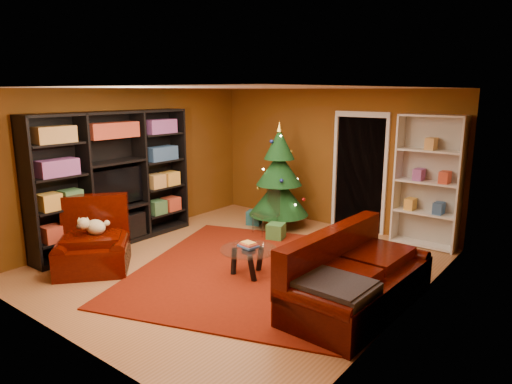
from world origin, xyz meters
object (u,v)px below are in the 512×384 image
Objects in this scene: rug at (252,270)px; gift_box_green at (276,232)px; armchair at (93,242)px; acrylic_chair at (265,215)px; gift_box_red at (294,214)px; christmas_tree at (279,177)px; dog at (96,227)px; white_bookshelf at (428,182)px; media_unit at (114,179)px; gift_box_teal at (254,218)px; coffee_table at (249,262)px; sofa at (360,271)px.

rug is 1.49m from gift_box_green.
armchair is 1.40× the size of acrylic_chair.
gift_box_red is 0.19× the size of armchair.
christmas_tree reaches higher than dog.
armchair reaches higher than acrylic_chair.
white_bookshelf is (2.15, 1.26, 0.95)m from gift_box_green.
rug is at bearing -120.74° from white_bookshelf.
gift_box_green is 3.06m from armchair.
dog is (0.70, -0.84, -0.50)m from media_unit.
media_unit is 2.79m from gift_box_teal.
white_bookshelf is at bearing 36.51° from media_unit.
rug is 4.61× the size of coffee_table.
white_bookshelf reaches higher than christmas_tree.
white_bookshelf is at bearing 13.98° from gift_box_teal.
armchair is at bearing -115.50° from gift_box_green.
armchair is at bearing -143.62° from rug.
christmas_tree is 3.49m from dog.
gift_box_teal is 0.25× the size of armchair.
acrylic_chair is at bearing -79.79° from christmas_tree.
gift_box_teal is at bearing 59.96° from sofa.
white_bookshelf reaches higher than gift_box_green.
gift_box_teal is 0.35× the size of acrylic_chair.
coffee_table is (1.06, -2.23, -0.77)m from christmas_tree.
gift_box_green is 0.36× the size of coffee_table.
gift_box_green is 3.03m from dog.
gift_box_green reaches higher than rug.
white_bookshelf is at bearing 4.83° from sofa.
media_unit is 2.68m from acrylic_chair.
gift_box_green is 0.40m from acrylic_chair.
rug is at bearing -69.35° from gift_box_red.
christmas_tree is 5.06× the size of dog.
rug is 12.88× the size of gift_box_green.
gift_box_green is 1.70m from coffee_table.
dog is at bearing -50.53° from media_unit.
gift_box_teal reaches higher than gift_box_red.
media_unit is 10.99× the size of gift_box_teal.
gift_box_green is at bearing 3.66° from acrylic_chair.
gift_box_teal is at bearing 150.16° from gift_box_green.
armchair reaches higher than gift_box_teal.
christmas_tree is (-0.96, 2.04, 0.97)m from rug.
acrylic_chair is (-2.59, 1.58, -0.08)m from sofa.
sofa is at bearing -33.18° from gift_box_green.
sofa is (2.28, -1.49, 0.32)m from gift_box_green.
gift_box_green is at bearing -58.25° from christmas_tree.
white_bookshelf is (2.61, -0.02, 0.99)m from gift_box_red.
acrylic_chair is at bearing 163.85° from gift_box_green.
white_bookshelf reaches higher than sofa.
coffee_table is at bearing -19.07° from dog.
media_unit reaches higher than white_bookshelf.
media_unit is 2.90m from gift_box_green.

